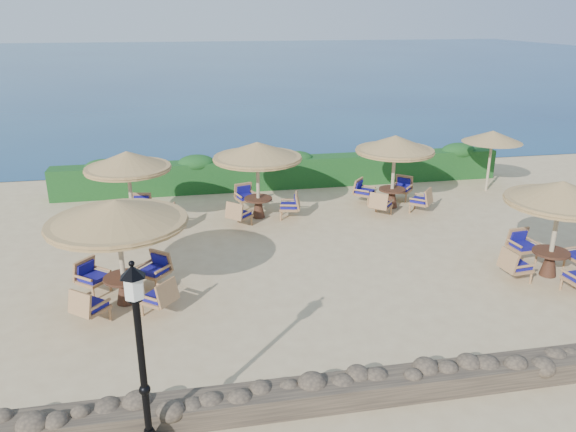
{
  "coord_description": "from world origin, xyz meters",
  "views": [
    {
      "loc": [
        -3.98,
        -14.32,
        6.69
      ],
      "look_at": [
        -1.2,
        0.23,
        1.3
      ],
      "focal_mm": 35.0,
      "sensor_mm": 36.0,
      "label": 1
    }
  ],
  "objects_px": {
    "extra_parasol": "(493,137)",
    "cafe_set_0": "(118,229)",
    "cafe_set_1": "(558,212)",
    "cafe_set_3": "(258,162)",
    "cafe_set_2": "(129,178)",
    "cafe_set_4": "(394,159)",
    "lamp_post": "(143,370)"
  },
  "relations": [
    {
      "from": "extra_parasol",
      "to": "cafe_set_4",
      "type": "relative_size",
      "value": 0.86
    },
    {
      "from": "cafe_set_0",
      "to": "cafe_set_3",
      "type": "xyz_separation_m",
      "value": [
        4.03,
        5.44,
        0.02
      ]
    },
    {
      "from": "extra_parasol",
      "to": "cafe_set_0",
      "type": "relative_size",
      "value": 0.73
    },
    {
      "from": "lamp_post",
      "to": "cafe_set_3",
      "type": "distance_m",
      "value": 11.11
    },
    {
      "from": "extra_parasol",
      "to": "cafe_set_4",
      "type": "height_order",
      "value": "cafe_set_4"
    },
    {
      "from": "extra_parasol",
      "to": "cafe_set_4",
      "type": "distance_m",
      "value": 4.64
    },
    {
      "from": "cafe_set_2",
      "to": "cafe_set_4",
      "type": "bearing_deg",
      "value": 4.33
    },
    {
      "from": "cafe_set_3",
      "to": "lamp_post",
      "type": "bearing_deg",
      "value": -107.02
    },
    {
      "from": "cafe_set_1",
      "to": "cafe_set_2",
      "type": "distance_m",
      "value": 12.44
    },
    {
      "from": "cafe_set_2",
      "to": "cafe_set_4",
      "type": "height_order",
      "value": "same"
    },
    {
      "from": "cafe_set_1",
      "to": "cafe_set_2",
      "type": "xyz_separation_m",
      "value": [
        -11.18,
        5.45,
        -0.03
      ]
    },
    {
      "from": "lamp_post",
      "to": "cafe_set_0",
      "type": "height_order",
      "value": "lamp_post"
    },
    {
      "from": "lamp_post",
      "to": "cafe_set_2",
      "type": "height_order",
      "value": "lamp_post"
    },
    {
      "from": "cafe_set_1",
      "to": "cafe_set_3",
      "type": "xyz_separation_m",
      "value": [
        -7.03,
        5.99,
        0.13
      ]
    },
    {
      "from": "cafe_set_2",
      "to": "cafe_set_3",
      "type": "xyz_separation_m",
      "value": [
        4.15,
        0.54,
        0.16
      ]
    },
    {
      "from": "cafe_set_0",
      "to": "cafe_set_4",
      "type": "xyz_separation_m",
      "value": [
        8.93,
        5.58,
        -0.11
      ]
    },
    {
      "from": "cafe_set_0",
      "to": "extra_parasol",
      "type": "bearing_deg",
      "value": 27.02
    },
    {
      "from": "extra_parasol",
      "to": "cafe_set_1",
      "type": "xyz_separation_m",
      "value": [
        -2.32,
        -7.38,
        -0.34
      ]
    },
    {
      "from": "cafe_set_3",
      "to": "cafe_set_2",
      "type": "bearing_deg",
      "value": -172.59
    },
    {
      "from": "cafe_set_2",
      "to": "cafe_set_3",
      "type": "relative_size",
      "value": 0.96
    },
    {
      "from": "lamp_post",
      "to": "extra_parasol",
      "type": "bearing_deg",
      "value": 43.6
    },
    {
      "from": "lamp_post",
      "to": "cafe_set_3",
      "type": "height_order",
      "value": "lamp_post"
    },
    {
      "from": "cafe_set_3",
      "to": "cafe_set_4",
      "type": "distance_m",
      "value": 4.9
    },
    {
      "from": "cafe_set_2",
      "to": "cafe_set_3",
      "type": "distance_m",
      "value": 4.19
    },
    {
      "from": "cafe_set_4",
      "to": "cafe_set_1",
      "type": "bearing_deg",
      "value": -70.82
    },
    {
      "from": "extra_parasol",
      "to": "cafe_set_1",
      "type": "distance_m",
      "value": 7.75
    },
    {
      "from": "extra_parasol",
      "to": "cafe_set_0",
      "type": "xyz_separation_m",
      "value": [
        -13.38,
        -6.83,
        -0.24
      ]
    },
    {
      "from": "cafe_set_2",
      "to": "extra_parasol",
      "type": "bearing_deg",
      "value": 8.13
    },
    {
      "from": "extra_parasol",
      "to": "cafe_set_0",
      "type": "bearing_deg",
      "value": -152.98
    },
    {
      "from": "cafe_set_4",
      "to": "cafe_set_3",
      "type": "bearing_deg",
      "value": -178.3
    },
    {
      "from": "cafe_set_2",
      "to": "cafe_set_1",
      "type": "bearing_deg",
      "value": -26.0
    },
    {
      "from": "cafe_set_4",
      "to": "lamp_post",
      "type": "bearing_deg",
      "value": -127.13
    }
  ]
}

